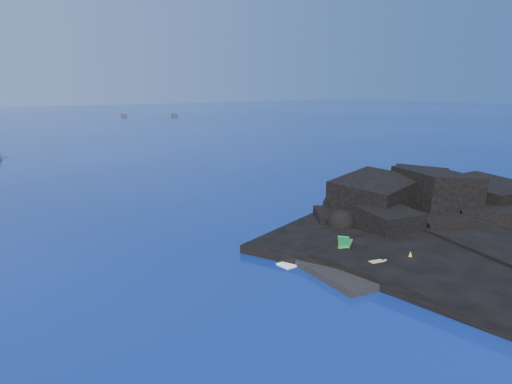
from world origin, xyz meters
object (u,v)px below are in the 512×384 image
(distant_boat_b, at_px, (175,116))
(deck_chair, at_px, (346,240))
(sunbather, at_px, (377,263))
(marker_cone, at_px, (410,256))
(distant_boat_a, at_px, (124,116))

(distant_boat_b, bearing_deg, deck_chair, -90.21)
(sunbather, height_order, marker_cone, marker_cone)
(marker_cone, xyz_separation_m, distant_boat_a, (28.24, 122.63, -0.63))
(deck_chair, bearing_deg, marker_cone, -103.87)
(marker_cone, distance_m, distant_boat_a, 125.84)
(deck_chair, xyz_separation_m, marker_cone, (1.42, -3.15, -0.28))
(distant_boat_a, xyz_separation_m, distant_boat_b, (12.02, -7.48, 0.00))
(deck_chair, bearing_deg, distant_boat_a, 37.98)
(sunbather, height_order, distant_boat_a, sunbather)
(sunbather, xyz_separation_m, distant_boat_a, (30.19, 122.19, -0.54))
(sunbather, bearing_deg, distant_boat_a, 86.06)
(deck_chair, xyz_separation_m, sunbather, (-0.52, -2.72, -0.37))
(distant_boat_a, height_order, distant_boat_b, distant_boat_b)
(deck_chair, xyz_separation_m, distant_boat_a, (29.66, 119.47, -0.91))
(deck_chair, distance_m, marker_cone, 3.47)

